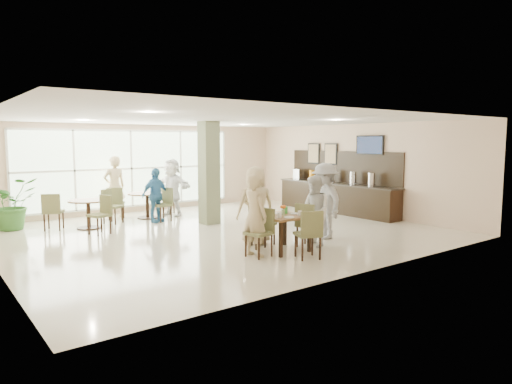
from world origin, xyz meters
TOP-DOWN VIEW (x-y plane):
  - ground at (0.00, 0.00)m, footprint 10.00×10.00m
  - room_shell at (0.00, 0.00)m, footprint 10.00×10.00m
  - window_bank at (-0.50, 4.46)m, footprint 7.00×0.04m
  - column at (0.40, 1.20)m, footprint 0.45×0.45m
  - main_table at (-0.05, -2.46)m, footprint 0.91×0.91m
  - round_table_left at (-2.49, 2.48)m, footprint 1.01×1.01m
  - round_table_right at (-0.59, 3.08)m, footprint 1.11×1.11m
  - chairs_main_table at (-0.05, -2.50)m, footprint 1.93×1.99m
  - chairs_table_left at (-2.50, 2.39)m, footprint 2.17×1.88m
  - chairs_table_right at (-0.57, 3.06)m, footprint 2.25×1.76m
  - tabletop_clutter at (-0.03, -2.47)m, footprint 0.71×0.74m
  - buffet_counter at (4.70, 0.51)m, footprint 0.64×4.70m
  - wall_tv at (4.94, -0.60)m, footprint 0.06×1.00m
  - framed_art_a at (4.95, 1.00)m, footprint 0.05×0.55m
  - framed_art_b at (4.95, 1.80)m, footprint 0.05×0.55m
  - potted_plant at (-4.10, 3.51)m, footprint 1.55×1.55m
  - teen_left at (-0.78, -2.45)m, footprint 0.47×0.65m
  - teen_far at (-0.11, -1.59)m, footprint 0.95×0.73m
  - teen_right at (0.79, -2.52)m, footprint 0.76×0.88m
  - teen_standing at (1.53, -2.10)m, footprint 0.95×1.28m
  - adult_a at (-0.69, 2.29)m, footprint 0.99×0.72m
  - adult_b at (0.20, 3.05)m, footprint 1.26×1.76m
  - adult_standing at (-1.32, 3.76)m, footprint 0.70×0.48m

SIDE VIEW (x-z plane):
  - ground at x=0.00m, z-range 0.00..0.00m
  - chairs_main_table at x=-0.05m, z-range 0.00..0.95m
  - chairs_table_left at x=-2.50m, z-range 0.00..0.95m
  - chairs_table_right at x=-0.57m, z-range 0.00..0.95m
  - buffet_counter at x=4.70m, z-range -0.42..1.53m
  - round_table_left at x=-2.49m, z-range 0.18..0.93m
  - round_table_right at x=-0.59m, z-range 0.20..0.95m
  - main_table at x=-0.05m, z-range 0.28..1.03m
  - potted_plant at x=-4.10m, z-range 0.00..1.33m
  - adult_a at x=-0.69m, z-range 0.00..1.52m
  - teen_right at x=0.79m, z-range 0.00..1.53m
  - tabletop_clutter at x=-0.03m, z-range 0.71..0.91m
  - teen_left at x=-0.78m, z-range 0.00..1.63m
  - teen_far at x=-0.11m, z-range 0.00..1.72m
  - adult_b at x=0.20m, z-range 0.00..1.74m
  - teen_standing at x=1.53m, z-range 0.00..1.76m
  - adult_standing at x=-1.32m, z-range 0.00..1.83m
  - window_bank at x=-0.50m, z-range -2.10..4.90m
  - column at x=0.40m, z-range 0.00..2.80m
  - room_shell at x=0.00m, z-range -3.30..6.70m
  - framed_art_a at x=4.95m, z-range 1.50..2.20m
  - framed_art_b at x=4.95m, z-range 1.50..2.20m
  - wall_tv at x=4.94m, z-range 1.86..2.44m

